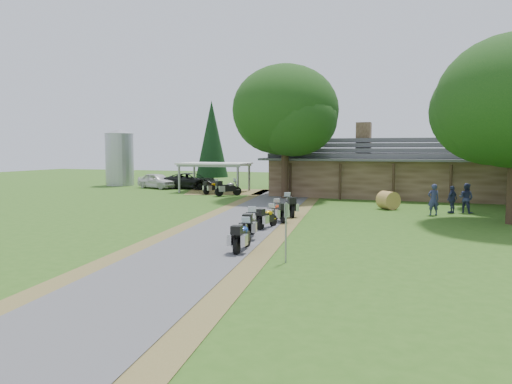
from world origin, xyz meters
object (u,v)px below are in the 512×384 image
(lodge, at_px, (398,167))
(motorcycle_carport_b, at_px, (228,187))
(car_dark_suv, at_px, (191,177))
(motorcycle_row_c, at_px, (267,217))
(motorcycle_row_e, at_px, (289,205))
(motorcycle_row_a, at_px, (242,235))
(car_white_sedan, at_px, (157,179))
(motorcycle_row_b, at_px, (250,223))
(carport, at_px, (215,177))
(motorcycle_row_d, at_px, (279,211))
(hay_bale, at_px, (388,200))
(motorcycle_carport_a, at_px, (212,187))
(silo, at_px, (120,157))

(lodge, xyz_separation_m, motorcycle_carport_b, (-13.32, -4.71, -1.73))
(car_dark_suv, distance_m, motorcycle_row_c, 25.42)
(motorcycle_row_e, bearing_deg, motorcycle_row_a, 157.59)
(motorcycle_carport_b, bearing_deg, motorcycle_row_e, -99.46)
(car_white_sedan, relative_size, motorcycle_row_c, 3.35)
(car_dark_suv, distance_m, motorcycle_row_b, 27.77)
(carport, relative_size, motorcycle_row_c, 3.56)
(motorcycle_row_d, height_order, hay_bale, motorcycle_row_d)
(hay_bale, bearing_deg, motorcycle_carport_a, 158.68)
(car_dark_suv, relative_size, motorcycle_carport_b, 2.87)
(carport, relative_size, motorcycle_carport_b, 2.90)
(car_dark_suv, bearing_deg, motorcycle_row_c, -140.85)
(motorcycle_carport_b, bearing_deg, motorcycle_row_d, -104.70)
(motorcycle_carport_b, bearing_deg, motorcycle_row_c, -108.81)
(motorcycle_row_c, height_order, hay_bale, motorcycle_row_c)
(motorcycle_row_d, xyz_separation_m, motorcycle_carport_a, (-10.30, 13.72, 0.04))
(motorcycle_row_a, bearing_deg, lodge, -14.17)
(motorcycle_row_b, bearing_deg, car_dark_suv, 20.95)
(carport, bearing_deg, motorcycle_row_d, -59.34)
(motorcycle_carport_a, bearing_deg, car_white_sedan, 83.83)
(silo, xyz_separation_m, motorcycle_row_b, (24.21, -24.89, -2.35))
(motorcycle_row_a, xyz_separation_m, motorcycle_row_c, (-0.84, 5.52, -0.03))
(lodge, bearing_deg, car_white_sedan, 179.53)
(motorcycle_carport_a, bearing_deg, hay_bale, -91.56)
(motorcycle_row_d, bearing_deg, lodge, -50.11)
(silo, relative_size, motorcycle_carport_b, 2.84)
(motorcycle_row_b, xyz_separation_m, motorcycle_carport_a, (-10.55, 18.88, -0.02))
(car_dark_suv, xyz_separation_m, hay_bale, (19.73, -10.54, -0.57))
(car_white_sedan, distance_m, motorcycle_row_a, 31.74)
(motorcycle_row_b, height_order, motorcycle_carport_b, motorcycle_carport_b)
(motorcycle_row_b, height_order, motorcycle_carport_a, motorcycle_row_b)
(lodge, height_order, motorcycle_carport_b, lodge)
(silo, bearing_deg, car_white_sedan, -20.71)
(motorcycle_row_d, bearing_deg, motorcycle_carport_a, 2.89)
(motorcycle_row_e, bearing_deg, car_dark_suv, 14.19)
(hay_bale, bearing_deg, car_dark_suv, 151.89)
(motorcycle_carport_b, height_order, hay_bale, motorcycle_carport_b)
(motorcycle_carport_a, bearing_deg, motorcycle_carport_b, -100.07)
(hay_bale, bearing_deg, lodge, 90.45)
(hay_bale, bearing_deg, motorcycle_row_e, -133.62)
(motorcycle_carport_a, xyz_separation_m, hay_bale, (15.37, -6.00, -0.04))
(silo, distance_m, motorcycle_carport_b, 17.34)
(lodge, height_order, car_white_sedan, lodge)
(silo, xyz_separation_m, motorcycle_row_a, (24.92, -27.67, -2.38))
(silo, xyz_separation_m, carport, (12.87, -3.73, -1.67))
(car_dark_suv, bearing_deg, motorcycle_row_a, -145.61)
(lodge, height_order, silo, silo)
(carport, bearing_deg, lodge, 0.56)
(car_white_sedan, distance_m, motorcycle_row_e, 23.51)
(motorcycle_carport_a, bearing_deg, lodge, -57.08)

